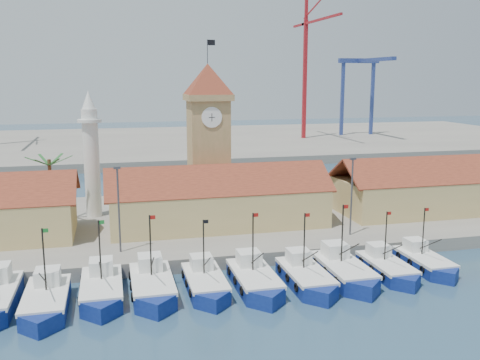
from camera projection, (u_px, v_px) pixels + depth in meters
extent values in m
plane|color=#1C324B|center=(263.00, 299.00, 47.48)|extent=(400.00, 400.00, 0.00)
cube|color=gray|center=(212.00, 222.00, 70.24)|extent=(140.00, 32.00, 1.50)
cube|color=gray|center=(156.00, 143.00, 152.25)|extent=(240.00, 80.00, 2.00)
cube|color=navy|center=(46.00, 304.00, 45.32)|extent=(3.51, 7.94, 1.80)
cube|color=navy|center=(41.00, 325.00, 41.53)|extent=(3.51, 3.51, 1.80)
cube|color=silver|center=(46.00, 294.00, 45.15)|extent=(3.58, 8.16, 0.35)
cube|color=silver|center=(48.00, 277.00, 46.89)|extent=(2.11, 2.21, 1.40)
cylinder|color=black|center=(44.00, 260.00, 45.10)|extent=(0.14, 0.14, 5.62)
cube|color=#197226|center=(45.00, 231.00, 44.67)|extent=(0.50, 0.02, 0.35)
cube|color=navy|center=(102.00, 292.00, 47.77)|extent=(3.52, 7.98, 1.81)
cube|color=navy|center=(101.00, 311.00, 43.97)|extent=(3.52, 3.52, 1.81)
cube|color=silver|center=(101.00, 283.00, 47.60)|extent=(3.60, 8.20, 0.35)
cube|color=silver|center=(101.00, 267.00, 49.35)|extent=(2.11, 2.22, 1.41)
cylinder|color=black|center=(100.00, 251.00, 47.55)|extent=(0.14, 0.14, 5.64)
cube|color=#197226|center=(101.00, 222.00, 47.12)|extent=(0.50, 0.02, 0.35)
cube|color=navy|center=(152.00, 288.00, 48.63)|extent=(3.63, 8.22, 1.87)
cube|color=navy|center=(156.00, 307.00, 44.70)|extent=(3.63, 3.63, 1.87)
cube|color=silver|center=(152.00, 279.00, 48.45)|extent=(3.71, 8.45, 0.36)
cube|color=silver|center=(150.00, 263.00, 50.26)|extent=(2.18, 2.28, 1.45)
cylinder|color=black|center=(151.00, 246.00, 48.40)|extent=(0.15, 0.15, 5.81)
cube|color=#A5140F|center=(152.00, 217.00, 47.95)|extent=(0.52, 0.02, 0.36)
cube|color=navy|center=(205.00, 286.00, 49.43)|extent=(3.32, 7.52, 1.71)
cube|color=navy|center=(213.00, 302.00, 45.84)|extent=(3.32, 3.32, 1.71)
cube|color=silver|center=(205.00, 277.00, 49.26)|extent=(3.39, 7.73, 0.33)
cube|color=silver|center=(201.00, 262.00, 50.92)|extent=(1.99, 2.09, 1.33)
cylinder|color=black|center=(204.00, 248.00, 49.22)|extent=(0.13, 0.13, 5.32)
cube|color=black|center=(206.00, 222.00, 48.81)|extent=(0.47, 0.02, 0.33)
cube|color=navy|center=(254.00, 283.00, 50.00)|extent=(3.56, 8.05, 1.83)
cube|color=navy|center=(266.00, 300.00, 46.16)|extent=(3.56, 3.56, 1.83)
cube|color=silver|center=(254.00, 273.00, 49.83)|extent=(3.63, 8.27, 0.36)
cube|color=silver|center=(249.00, 258.00, 51.60)|extent=(2.13, 2.24, 1.42)
cylinder|color=black|center=(253.00, 243.00, 49.78)|extent=(0.14, 0.14, 5.69)
cube|color=#A5140F|center=(256.00, 215.00, 49.34)|extent=(0.51, 0.02, 0.36)
cube|color=navy|center=(305.00, 280.00, 50.73)|extent=(3.46, 7.82, 1.78)
cube|color=navy|center=(321.00, 296.00, 47.00)|extent=(3.46, 3.46, 1.78)
cube|color=silver|center=(305.00, 271.00, 50.57)|extent=(3.53, 8.04, 0.35)
cube|color=silver|center=(299.00, 257.00, 52.28)|extent=(2.07, 2.17, 1.38)
cylinder|color=black|center=(304.00, 242.00, 50.52)|extent=(0.14, 0.14, 5.53)
cube|color=#A5140F|center=(307.00, 215.00, 50.09)|extent=(0.49, 0.02, 0.35)
cube|color=navy|center=(343.00, 274.00, 52.25)|extent=(3.68, 8.32, 1.89)
cube|color=navy|center=(362.00, 290.00, 48.27)|extent=(3.68, 3.68, 1.89)
cube|color=silver|center=(343.00, 265.00, 52.07)|extent=(3.75, 8.55, 0.37)
cube|color=silver|center=(335.00, 250.00, 53.89)|extent=(2.21, 2.31, 1.47)
cylinder|color=black|center=(342.00, 234.00, 52.02)|extent=(0.15, 0.15, 5.88)
cube|color=#A5140F|center=(346.00, 207.00, 51.56)|extent=(0.53, 0.02, 0.37)
cube|color=navy|center=(386.00, 270.00, 53.36)|extent=(3.20, 7.24, 1.65)
cube|color=navy|center=(406.00, 284.00, 49.91)|extent=(3.20, 3.20, 1.65)
cube|color=silver|center=(387.00, 263.00, 53.21)|extent=(3.26, 7.44, 0.32)
cube|color=silver|center=(378.00, 250.00, 54.79)|extent=(1.92, 2.01, 1.28)
cylinder|color=black|center=(386.00, 237.00, 53.16)|extent=(0.13, 0.13, 5.12)
cube|color=#A5140F|center=(389.00, 213.00, 52.77)|extent=(0.46, 0.02, 0.32)
cube|color=navy|center=(424.00, 264.00, 55.14)|extent=(3.16, 7.16, 1.63)
cube|color=navy|center=(445.00, 277.00, 51.72)|extent=(3.16, 3.16, 1.63)
cube|color=silver|center=(424.00, 257.00, 54.99)|extent=(3.23, 7.36, 0.32)
cube|color=silver|center=(415.00, 245.00, 56.56)|extent=(1.90, 1.99, 1.27)
cylinder|color=black|center=(423.00, 232.00, 54.94)|extent=(0.13, 0.13, 5.06)
cube|color=#A5140F|center=(427.00, 210.00, 54.55)|extent=(0.45, 0.02, 0.32)
cube|color=tan|center=(218.00, 207.00, 65.86)|extent=(26.00, 10.00, 4.50)
cube|color=#953E26|center=(222.00, 181.00, 62.76)|extent=(27.04, 5.13, 3.21)
cube|color=#953E26|center=(214.00, 173.00, 67.54)|extent=(27.04, 5.13, 3.21)
cube|color=tan|center=(446.00, 194.00, 73.31)|extent=(30.00, 10.00, 4.50)
cube|color=#953E26|center=(460.00, 170.00, 70.22)|extent=(31.20, 5.13, 3.21)
cube|color=#953E26|center=(437.00, 164.00, 74.99)|extent=(31.20, 5.13, 3.21)
cube|color=tan|center=(209.00, 158.00, 70.59)|extent=(5.00, 5.00, 15.00)
cube|color=tan|center=(208.00, 97.00, 69.11)|extent=(5.80, 5.80, 0.80)
pyramid|color=#953E26|center=(208.00, 79.00, 68.68)|extent=(5.80, 5.80, 4.00)
cylinder|color=white|center=(212.00, 117.00, 67.13)|extent=(2.60, 0.15, 2.60)
cube|color=black|center=(212.00, 117.00, 67.05)|extent=(0.08, 0.02, 1.00)
cube|color=black|center=(212.00, 117.00, 67.05)|extent=(0.80, 0.02, 0.08)
cylinder|color=#3F3F44|center=(207.00, 51.00, 68.02)|extent=(0.10, 0.10, 3.00)
cube|color=black|center=(211.00, 43.00, 67.93)|extent=(1.00, 0.03, 0.70)
cylinder|color=silver|center=(92.00, 163.00, 69.10)|extent=(2.00, 2.00, 14.00)
cylinder|color=silver|center=(90.00, 121.00, 68.07)|extent=(3.00, 3.00, 0.40)
cone|color=silver|center=(88.00, 100.00, 67.58)|extent=(1.80, 1.80, 2.40)
cylinder|color=brown|center=(51.00, 191.00, 66.59)|extent=(0.44, 0.44, 8.00)
cube|color=#216127|center=(61.00, 161.00, 66.20)|extent=(2.80, 0.35, 1.18)
cube|color=#216127|center=(56.00, 159.00, 67.20)|extent=(1.71, 2.60, 1.18)
cube|color=#216127|center=(44.00, 160.00, 66.87)|extent=(1.71, 2.60, 1.18)
cube|color=#216127|center=(37.00, 161.00, 65.55)|extent=(2.80, 0.35, 1.18)
cube|color=#216127|center=(42.00, 163.00, 64.56)|extent=(1.71, 2.60, 1.18)
cube|color=#216127|center=(54.00, 162.00, 64.88)|extent=(1.71, 2.60, 1.18)
cylinder|color=#3F3F44|center=(119.00, 210.00, 55.00)|extent=(0.20, 0.20, 9.00)
cube|color=#3F3F44|center=(117.00, 168.00, 54.18)|extent=(0.70, 0.25, 0.25)
cylinder|color=#3F3F44|center=(351.00, 197.00, 61.06)|extent=(0.20, 0.20, 9.00)
cube|color=#3F3F44|center=(353.00, 159.00, 60.23)|extent=(0.70, 0.25, 0.25)
cube|color=maroon|center=(305.00, 80.00, 154.11)|extent=(1.00, 1.00, 33.54)
cube|color=maroon|center=(320.00, 19.00, 140.95)|extent=(0.60, 26.71, 0.60)
cube|color=maroon|center=(300.00, 25.00, 155.91)|extent=(0.60, 10.00, 0.60)
cube|color=maroon|center=(306.00, 7.00, 150.30)|extent=(0.80, 0.80, 7.00)
cube|color=navy|center=(342.00, 99.00, 163.27)|extent=(0.90, 0.90, 22.00)
cube|color=navy|center=(372.00, 99.00, 165.59)|extent=(0.90, 0.90, 22.00)
cube|color=navy|center=(359.00, 61.00, 162.27)|extent=(13.00, 1.40, 1.40)
cube|color=navy|center=(375.00, 60.00, 152.73)|extent=(1.40, 22.00, 1.00)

